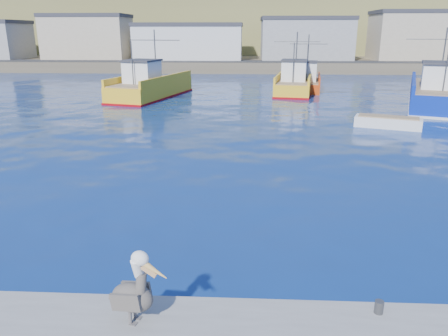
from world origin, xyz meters
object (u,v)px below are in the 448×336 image
at_px(trawler_yellow_a, 150,87).
at_px(skiff_mid, 388,123).
at_px(trawler_blue, 439,94).
at_px(boat_orange, 306,81).
at_px(trawler_yellow_b, 294,84).
at_px(pelican, 134,292).

distance_m(trawler_yellow_a, skiff_mid, 23.71).
height_order(trawler_blue, boat_orange, trawler_blue).
xyz_separation_m(trawler_yellow_b, trawler_blue, (11.80, -8.46, 0.17)).
bearing_deg(boat_orange, skiff_mid, -80.76).
height_order(boat_orange, skiff_mid, boat_orange).
bearing_deg(trawler_blue, boat_orange, 134.13).
bearing_deg(trawler_blue, skiff_mid, -128.17).
bearing_deg(trawler_yellow_b, trawler_yellow_a, -164.53).
bearing_deg(trawler_yellow_b, pelican, -100.52).
relative_size(trawler_yellow_a, trawler_yellow_b, 1.17).
distance_m(trawler_yellow_b, trawler_blue, 14.52).
xyz_separation_m(trawler_yellow_a, pelican, (7.40, -35.96, 0.15)).
distance_m(trawler_blue, skiff_mid, 11.45).
distance_m(skiff_mid, pelican, 25.71).
height_order(trawler_yellow_a, boat_orange, trawler_yellow_a).
bearing_deg(pelican, trawler_yellow_b, 79.48).
xyz_separation_m(trawler_yellow_b, skiff_mid, (4.75, -17.44, -0.69)).
height_order(trawler_yellow_a, trawler_blue, trawler_blue).
relative_size(trawler_yellow_a, trawler_blue, 0.88).
xyz_separation_m(trawler_yellow_a, skiff_mid, (19.58, -13.33, -0.77)).
bearing_deg(skiff_mid, boat_orange, 99.24).
xyz_separation_m(boat_orange, pelican, (-9.01, -42.16, 0.22)).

